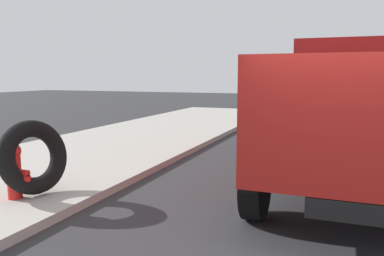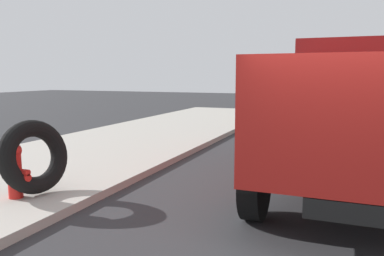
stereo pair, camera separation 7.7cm
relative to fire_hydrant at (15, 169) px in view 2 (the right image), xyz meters
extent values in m
cylinder|color=red|center=(0.00, 0.01, -0.13)|extent=(0.23, 0.23, 0.72)
sphere|color=red|center=(0.00, 0.01, 0.30)|extent=(0.26, 0.26, 0.26)
cylinder|color=red|center=(0.00, -0.20, -0.04)|extent=(0.10, 0.18, 0.10)
cylinder|color=red|center=(0.00, 0.21, -0.04)|extent=(0.10, 0.18, 0.10)
cylinder|color=red|center=(0.00, -0.20, -0.13)|extent=(0.12, 0.18, 0.12)
torus|color=black|center=(0.29, -0.14, 0.15)|extent=(1.35, 0.80, 1.29)
cube|color=red|center=(2.12, -5.04, 0.96)|extent=(4.81, 2.52, 1.60)
cube|color=maroon|center=(5.72, -5.06, 1.26)|extent=(2.01, 2.51, 2.20)
cube|color=black|center=(3.22, -5.05, 0.03)|extent=(7.00, 0.93, 0.24)
cylinder|color=black|center=(5.53, -3.81, -0.09)|extent=(1.10, 0.30, 1.10)
cylinder|color=black|center=(0.93, -3.79, -0.09)|extent=(1.10, 0.30, 1.10)
cylinder|color=black|center=(12.43, -5.28, -0.09)|extent=(1.11, 0.33, 1.10)
cylinder|color=black|center=(17.02, -5.39, -0.09)|extent=(1.11, 0.33, 1.10)
cube|color=#237033|center=(24.67, -4.89, 0.96)|extent=(4.89, 2.68, 1.60)
cube|color=black|center=(21.07, -4.76, 1.26)|extent=(2.09, 2.57, 2.20)
cube|color=black|center=(23.57, -4.85, 0.03)|extent=(7.03, 1.16, 0.24)
cylinder|color=black|center=(21.22, -6.02, -0.09)|extent=(1.11, 0.34, 1.10)
cylinder|color=black|center=(21.32, -3.52, -0.09)|extent=(1.11, 0.34, 1.10)
cylinder|color=black|center=(25.82, -6.19, -0.09)|extent=(1.11, 0.34, 1.10)
cylinder|color=black|center=(25.91, -3.69, -0.09)|extent=(1.11, 0.34, 1.10)
cube|color=slate|center=(33.54, -4.25, 0.96)|extent=(4.90, 2.70, 1.60)
cube|color=maroon|center=(29.94, -4.39, 1.26)|extent=(2.10, 2.58, 2.20)
cube|color=black|center=(32.44, -4.29, 0.03)|extent=(7.03, 1.19, 0.24)
cylinder|color=black|center=(30.20, -5.63, -0.09)|extent=(1.11, 0.35, 1.10)
cylinder|color=black|center=(30.09, -3.14, -0.09)|extent=(1.11, 0.35, 1.10)
cylinder|color=black|center=(34.79, -5.44, -0.09)|extent=(1.11, 0.35, 1.10)
cylinder|color=black|center=(34.69, -2.95, -0.09)|extent=(1.11, 0.35, 1.10)
camera|label=1|loc=(-4.71, -4.95, 1.52)|focal=36.41mm
camera|label=2|loc=(-4.68, -5.02, 1.52)|focal=36.41mm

